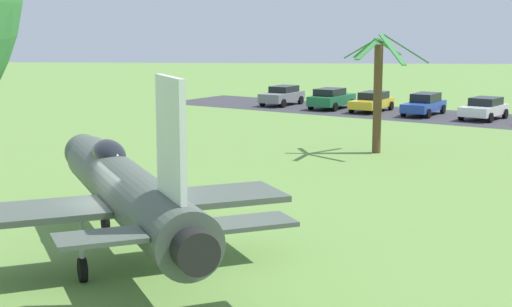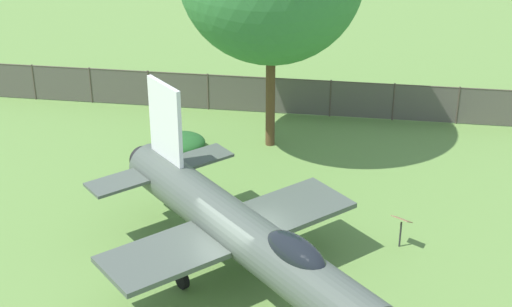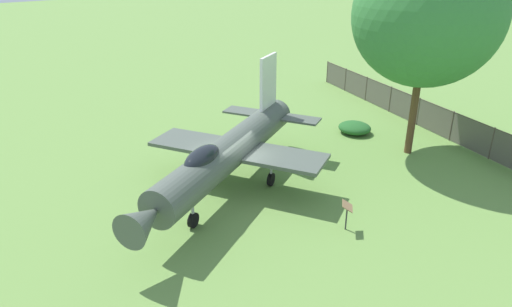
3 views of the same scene
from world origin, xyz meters
The scene contains 5 objects.
ground_plane centered at (0.00, 0.00, 0.00)m, with size 200.00×200.00×0.00m, color #668E42.
display_jet centered at (-0.15, 0.31, 1.96)m, with size 8.33×12.24×5.21m.
perimeter_fence centered at (-3.33, -12.94, 0.91)m, with size 26.15×8.98×1.72m.
shrub_near_fence centered at (0.88, -9.78, 0.33)m, with size 1.92×1.82×0.66m.
info_plaque centered at (-5.34, -1.34, 0.85)m, with size 0.69×0.71×1.14m.
Camera 2 is at (3.03, 18.69, 13.69)m, focal length 54.49 mm.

